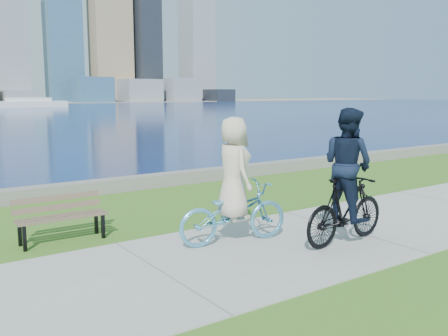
% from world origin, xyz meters
% --- Properties ---
extents(ground, '(320.00, 320.00, 0.00)m').
position_xyz_m(ground, '(0.00, 0.00, 0.00)').
color(ground, '#346019').
rests_on(ground, ground).
extents(concrete_path, '(80.00, 3.50, 0.02)m').
position_xyz_m(concrete_path, '(0.00, 0.00, 0.01)').
color(concrete_path, gray).
rests_on(concrete_path, ground).
extents(seawall, '(90.00, 0.50, 0.35)m').
position_xyz_m(seawall, '(0.00, 6.20, 0.17)').
color(seawall, slate).
rests_on(seawall, ground).
extents(ferry_far, '(12.77, 3.65, 1.73)m').
position_xyz_m(ferry_far, '(19.15, 86.22, 0.72)').
color(ferry_far, silver).
rests_on(ferry_far, ground).
extents(park_bench, '(1.57, 0.55, 0.81)m').
position_xyz_m(park_bench, '(-0.72, 2.51, 0.49)').
color(park_bench, black).
rests_on(park_bench, ground).
extents(cyclist_woman, '(1.04, 2.13, 2.21)m').
position_xyz_m(cyclist_woman, '(1.73, 0.61, 0.84)').
color(cyclist_woman, '#55A6D0').
rests_on(cyclist_woman, ground).
extents(cyclist_man, '(0.77, 1.99, 2.37)m').
position_xyz_m(cyclist_man, '(3.31, -0.53, 1.01)').
color(cyclist_man, black).
rests_on(cyclist_man, ground).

